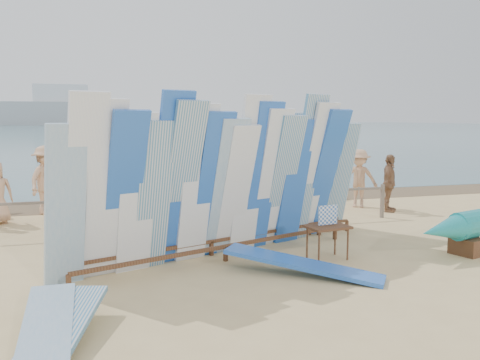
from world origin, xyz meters
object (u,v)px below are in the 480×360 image
object	(u,v)px
flat_board_e	(53,358)
side_surfboard_rack	(306,179)
beach_chair_left	(151,217)
beachgoer_extra_0	(359,178)
beach_chair_right	(181,214)
beachgoer_3	(46,180)
flat_board_d	(303,275)
beachgoer_4	(175,192)
beachgoer_10	(389,183)
beachgoer_6	(271,183)
main_surfboard_rack	(218,185)
beachgoer_9	(309,174)
flat_board_a	(46,358)
beachgoer_7	(273,177)
beachgoer_5	(195,173)
stroller	(268,202)
beachgoer_8	(265,186)
vendor_table	(327,241)
beachgoer_2	(87,187)

from	to	relation	value
flat_board_e	side_surfboard_rack	bearing A→B (deg)	59.40
beach_chair_left	beachgoer_extra_0	bearing A→B (deg)	41.22
beach_chair_right	beachgoer_3	size ratio (longest dim) A/B	0.42
flat_board_d	beachgoer_3	size ratio (longest dim) A/B	1.43
beachgoer_4	beachgoer_10	size ratio (longest dim) A/B	0.97
beachgoer_6	flat_board_d	bearing A→B (deg)	82.11
flat_board_d	beachgoer_10	size ratio (longest dim) A/B	1.66
main_surfboard_rack	beachgoer_extra_0	size ratio (longest dim) A/B	3.55
beach_chair_left	beachgoer_9	xyz separation A→B (m)	(5.55, 3.19, 0.53)
beachgoer_10	flat_board_a	bearing A→B (deg)	169.36
main_surfboard_rack	beachgoer_7	size ratio (longest dim) A/B	3.27
beachgoer_7	flat_board_e	bearing A→B (deg)	11.85
main_surfboard_rack	beachgoer_4	size ratio (longest dim) A/B	3.88
beachgoer_3	beachgoer_5	bearing A→B (deg)	-45.06
beachgoer_5	beachgoer_extra_0	bearing A→B (deg)	-53.73
flat_board_e	beachgoer_6	bearing A→B (deg)	70.93
flat_board_d	stroller	world-z (taller)	stroller
beach_chair_left	beachgoer_extra_0	xyz separation A→B (m)	(6.23, 1.05, 0.62)
beachgoer_8	beachgoer_6	xyz separation A→B (m)	(0.52, 0.98, -0.04)
flat_board_a	beachgoer_3	distance (m)	9.09
flat_board_e	beachgoer_extra_0	world-z (taller)	beachgoer_extra_0
flat_board_a	vendor_table	bearing A→B (deg)	30.10
beachgoer_5	beachgoer_2	xyz separation A→B (m)	(-3.25, -2.82, 0.03)
main_surfboard_rack	beachgoer_3	xyz separation A→B (m)	(-3.51, 5.62, -0.46)
stroller	beachgoer_10	distance (m)	3.67
beachgoer_8	beachgoer_6	world-z (taller)	beachgoer_8
side_surfboard_rack	beach_chair_right	world-z (taller)	side_surfboard_rack
beach_chair_right	beachgoer_9	size ratio (longest dim) A/B	0.51
beach_chair_right	beachgoer_extra_0	bearing A→B (deg)	-10.87
flat_board_a	beach_chair_left	world-z (taller)	beach_chair_left
flat_board_d	beachgoer_4	distance (m)	5.07
beachgoer_10	main_surfboard_rack	bearing A→B (deg)	161.24
side_surfboard_rack	beachgoer_10	size ratio (longest dim) A/B	1.69
vendor_table	beachgoer_7	distance (m)	5.43
beachgoer_5	beachgoer_4	bearing A→B (deg)	-133.33
flat_board_e	beachgoer_2	distance (m)	7.39
main_surfboard_rack	beachgoer_2	world-z (taller)	main_surfboard_rack
beachgoer_2	beachgoer_5	bearing A→B (deg)	55.66
side_surfboard_rack	beach_chair_right	bearing A→B (deg)	138.67
beachgoer_10	side_surfboard_rack	bearing A→B (deg)	159.69
beachgoer_6	beachgoer_4	xyz separation A→B (m)	(-2.83, -0.80, -0.05)
beachgoer_10	beachgoer_3	bearing A→B (deg)	117.20
side_surfboard_rack	beachgoer_9	xyz separation A→B (m)	(2.20, 4.85, -0.48)
beachgoer_8	beachgoer_5	world-z (taller)	beachgoer_5
flat_board_e	beachgoer_extra_0	bearing A→B (deg)	59.24
beachgoer_5	beachgoer_8	bearing A→B (deg)	-96.10
side_surfboard_rack	beachgoer_9	bearing A→B (deg)	59.64
beachgoer_extra_0	beachgoer_4	xyz separation A→B (m)	(-5.59, -0.85, -0.07)
beachgoer_9	beachgoer_7	world-z (taller)	beachgoer_7
flat_board_d	beachgoer_2	distance (m)	6.46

